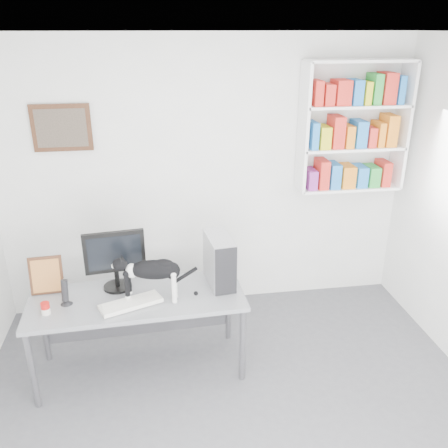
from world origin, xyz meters
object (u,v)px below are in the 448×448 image
at_px(keyboard, 131,303).
at_px(leaning_print, 46,275).
at_px(cat, 153,280).
at_px(bookshelf, 354,127).
at_px(pc_tower, 219,260).
at_px(desk, 140,334).
at_px(soup_can, 46,308).
at_px(monitor, 115,260).
at_px(speaker, 65,292).

relative_size(keyboard, leaning_print, 1.48).
bearing_deg(keyboard, cat, -4.43).
relative_size(bookshelf, cat, 2.09).
height_order(pc_tower, cat, pc_tower).
height_order(bookshelf, desk, bookshelf).
height_order(desk, leaning_print, leaning_print).
distance_m(desk, soup_can, 0.80).
relative_size(leaning_print, cat, 0.55).
height_order(bookshelf, pc_tower, bookshelf).
bearing_deg(monitor, cat, -45.36).
bearing_deg(monitor, keyboard, -74.95).
bearing_deg(keyboard, bookshelf, 4.40).
height_order(monitor, pc_tower, monitor).
height_order(monitor, speaker, monitor).
bearing_deg(pc_tower, desk, -175.37).
distance_m(desk, monitor, 0.66).
bearing_deg(pc_tower, keyboard, -167.20).
bearing_deg(pc_tower, cat, -166.55).
bearing_deg(desk, monitor, 130.61).
relative_size(desk, cat, 2.90).
bearing_deg(pc_tower, leaning_print, 171.68).
bearing_deg(monitor, soup_can, -154.74).
bearing_deg(leaning_print, monitor, -5.19).
height_order(desk, pc_tower, pc_tower).
height_order(keyboard, soup_can, soup_can).
relative_size(monitor, cat, 0.88).
bearing_deg(keyboard, speaker, 147.94).
relative_size(monitor, leaning_print, 1.61).
xyz_separation_m(leaning_print, soup_can, (0.04, -0.33, -0.11)).
bearing_deg(bookshelf, cat, -153.71).
relative_size(keyboard, soup_can, 4.93).
bearing_deg(soup_can, speaker, 42.49).
relative_size(monitor, keyboard, 1.09).
bearing_deg(keyboard, desk, 48.24).
bearing_deg(speaker, leaning_print, 143.46).
distance_m(monitor, keyboard, 0.40).
relative_size(monitor, soup_can, 5.38).
xyz_separation_m(speaker, cat, (0.68, -0.04, 0.07)).
bearing_deg(soup_can, desk, 12.07).
distance_m(bookshelf, cat, 2.39).
height_order(desk, keyboard, keyboard).
xyz_separation_m(bookshelf, pc_tower, (-1.41, -0.78, -0.92)).
distance_m(desk, keyboard, 0.40).
xyz_separation_m(keyboard, soup_can, (-0.63, -0.02, 0.03)).
xyz_separation_m(leaning_print, cat, (0.85, -0.25, 0.02)).
xyz_separation_m(bookshelf, leaning_print, (-2.82, -0.72, -0.97)).
xyz_separation_m(desk, cat, (0.13, -0.07, 0.54)).
bearing_deg(desk, pc_tower, 8.33).
distance_m(pc_tower, speaker, 1.25).
relative_size(soup_can, cat, 0.16).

